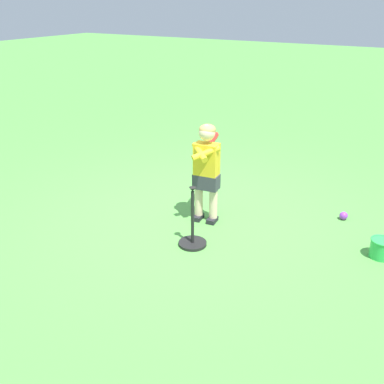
{
  "coord_description": "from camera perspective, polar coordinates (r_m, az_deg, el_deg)",
  "views": [
    {
      "loc": [
        -2.21,
        3.8,
        2.27
      ],
      "look_at": [
        -0.12,
        0.24,
        0.45
      ],
      "focal_mm": 41.75,
      "sensor_mm": 36.0,
      "label": 1
    }
  ],
  "objects": [
    {
      "name": "ground_plane",
      "position": [
        4.94,
        0.26,
        -3.53
      ],
      "size": [
        40.0,
        40.0,
        0.0
      ],
      "primitive_type": "plane",
      "color": "#519942"
    },
    {
      "name": "toy_bucket",
      "position": [
        4.58,
        23.02,
        -6.59
      ],
      "size": [
        0.22,
        0.22,
        0.19
      ],
      "color": "green",
      "rests_on": "ground"
    },
    {
      "name": "play_ball_midfield",
      "position": [
        5.2,
        18.79,
        -2.88
      ],
      "size": [
        0.09,
        0.09,
        0.09
      ],
      "primitive_type": "sphere",
      "color": "purple",
      "rests_on": "ground"
    },
    {
      "name": "batting_tee",
      "position": [
        4.41,
        0.07,
        -5.58
      ],
      "size": [
        0.28,
        0.28,
        0.62
      ],
      "color": "black",
      "rests_on": "ground"
    },
    {
      "name": "child_batter",
      "position": [
        4.68,
        1.87,
        3.54
      ],
      "size": [
        0.33,
        0.62,
        1.08
      ],
      "color": "#232328",
      "rests_on": "ground"
    }
  ]
}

